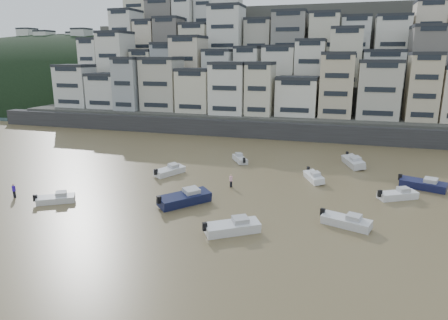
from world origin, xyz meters
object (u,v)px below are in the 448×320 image
(boat_b, at_px, (346,220))
(boat_i, at_px, (353,161))
(person_pink, at_px, (231,181))
(boat_a, at_px, (232,226))
(boat_e, at_px, (314,176))
(boat_f, at_px, (170,170))
(person_blue, at_px, (14,191))
(boat_h, at_px, (240,158))
(boat_d, at_px, (398,193))
(boat_c, at_px, (185,197))
(boat_g, at_px, (423,183))
(boat_j, at_px, (56,198))

(boat_b, relative_size, boat_i, 0.83)
(boat_i, height_order, person_pink, boat_i)
(boat_a, distance_m, boat_e, 20.51)
(boat_b, bearing_deg, boat_e, 125.93)
(boat_b, distance_m, boat_f, 27.34)
(boat_i, distance_m, person_blue, 48.12)
(boat_h, xyz_separation_m, person_pink, (2.12, -12.89, 0.20))
(boat_d, xyz_separation_m, person_blue, (-44.79, -12.95, 0.15))
(boat_h, bearing_deg, person_pink, 158.53)
(boat_c, bearing_deg, person_blue, 138.56)
(boat_f, bearing_deg, boat_c, -123.65)
(boat_d, xyz_separation_m, boat_e, (-10.31, 4.46, -0.01))
(boat_g, bearing_deg, person_blue, -139.24)
(boat_i, bearing_deg, boat_f, -82.00)
(boat_b, xyz_separation_m, boat_j, (-32.70, -2.84, -0.10))
(boat_e, bearing_deg, boat_j, -81.65)
(boat_a, distance_m, boat_h, 27.26)
(boat_i, xyz_separation_m, boat_j, (-33.64, -27.21, -0.25))
(boat_a, bearing_deg, person_blue, 141.37)
(boat_e, distance_m, boat_j, 33.33)
(boat_a, xyz_separation_m, person_blue, (-28.25, 2.13, 0.07))
(boat_i, xyz_separation_m, person_pink, (-15.55, -15.52, -0.01))
(boat_i, bearing_deg, boat_e, -47.11)
(boat_c, distance_m, person_blue, 21.17)
(boat_e, relative_size, boat_i, 0.80)
(boat_c, relative_size, boat_h, 1.40)
(boat_c, xyz_separation_m, boat_j, (-14.68, -3.93, -0.31))
(boat_h, relative_size, boat_i, 0.76)
(boat_a, relative_size, boat_c, 0.86)
(boat_a, height_order, boat_h, boat_a)
(boat_c, bearing_deg, boat_b, -55.20)
(boat_c, xyz_separation_m, boat_e, (13.64, 13.63, -0.23))
(boat_i, bearing_deg, boat_b, -20.47)
(boat_a, xyz_separation_m, person_pink, (-4.02, 13.67, 0.07))
(boat_b, distance_m, person_pink, 17.08)
(boat_a, relative_size, person_blue, 3.38)
(person_blue, bearing_deg, boat_e, 26.80)
(boat_c, xyz_separation_m, boat_f, (-6.69, 10.62, -0.20))
(boat_c, relative_size, boat_e, 1.33)
(boat_g, xyz_separation_m, boat_h, (-26.24, 6.50, -0.16))
(boat_d, height_order, person_pink, person_pink)
(boat_e, distance_m, person_blue, 38.62)
(boat_e, distance_m, person_pink, 11.81)
(boat_a, bearing_deg, boat_i, 34.12)
(person_pink, bearing_deg, boat_a, -73.61)
(boat_b, bearing_deg, boat_c, -164.09)
(boat_i, bearing_deg, boat_g, 24.86)
(boat_c, bearing_deg, boat_a, -90.30)
(boat_j, bearing_deg, boat_h, 25.22)
(boat_h, bearing_deg, boat_d, -147.66)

